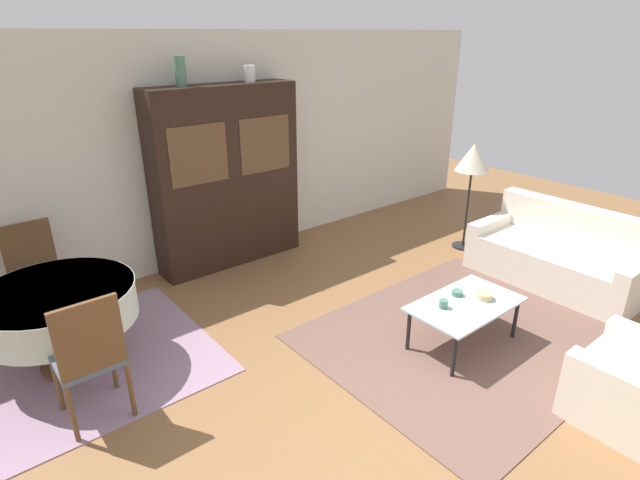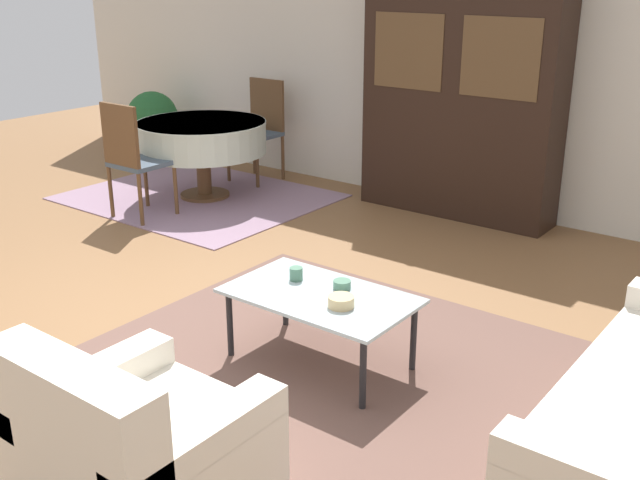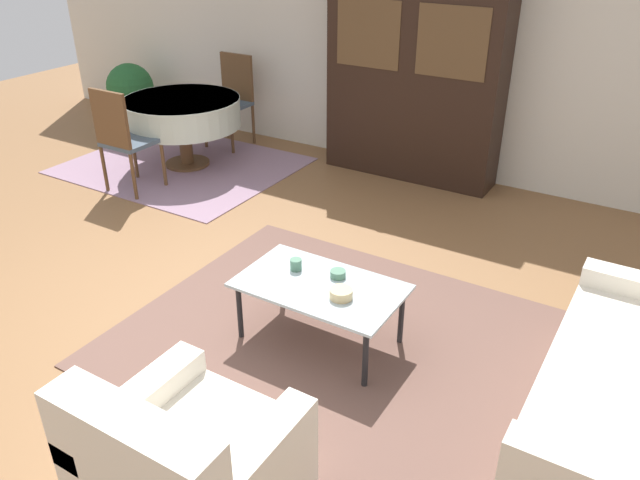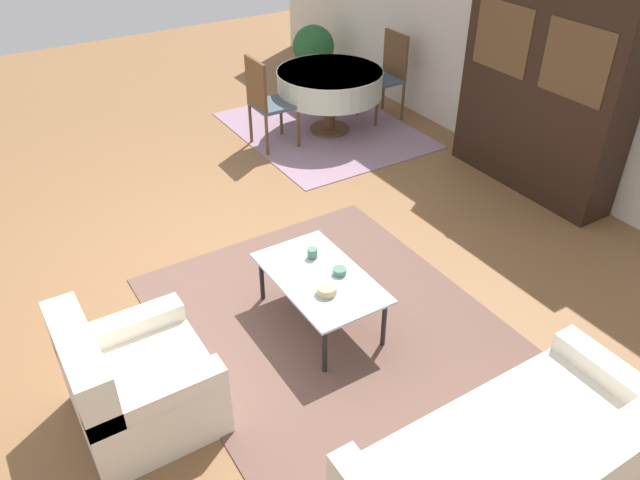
{
  "view_description": "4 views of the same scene",
  "coord_description": "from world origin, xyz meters",
  "px_view_note": "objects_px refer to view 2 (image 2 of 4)",
  "views": [
    {
      "loc": [
        -2.4,
        -1.79,
        2.67
      ],
      "look_at": [
        0.2,
        1.4,
        0.95
      ],
      "focal_mm": 28.0,
      "sensor_mm": 36.0,
      "label": 1
    },
    {
      "loc": [
        3.36,
        -2.6,
        2.13
      ],
      "look_at": [
        1.08,
        0.41,
        0.75
      ],
      "focal_mm": 42.0,
      "sensor_mm": 36.0,
      "label": 2
    },
    {
      "loc": [
        2.8,
        -2.43,
        2.53
      ],
      "look_at": [
        1.08,
        0.41,
        0.75
      ],
      "focal_mm": 35.0,
      "sensor_mm": 36.0,
      "label": 3
    },
    {
      "loc": [
        4.11,
        -1.48,
        3.2
      ],
      "look_at": [
        1.08,
        0.41,
        0.75
      ],
      "focal_mm": 35.0,
      "sensor_mm": 36.0,
      "label": 4
    }
  ],
  "objects_px": {
    "display_cabinet": "(461,96)",
    "dining_chair_near": "(132,154)",
    "bowl_small": "(342,285)",
    "dining_chair_far": "(261,124)",
    "coffee_table": "(320,301)",
    "dining_table": "(202,137)",
    "cup": "(296,274)",
    "armchair": "(136,453)",
    "potted_plant": "(153,121)",
    "bowl": "(341,301)"
  },
  "relations": [
    {
      "from": "display_cabinet",
      "to": "dining_chair_near",
      "type": "relative_size",
      "value": 2.07
    },
    {
      "from": "bowl_small",
      "to": "display_cabinet",
      "type": "bearing_deg",
      "value": 104.97
    },
    {
      "from": "dining_chair_far",
      "to": "coffee_table",
      "type": "bearing_deg",
      "value": 136.17
    },
    {
      "from": "dining_table",
      "to": "bowl_small",
      "type": "height_order",
      "value": "dining_table"
    },
    {
      "from": "coffee_table",
      "to": "dining_chair_far",
      "type": "height_order",
      "value": "dining_chair_far"
    },
    {
      "from": "bowl_small",
      "to": "cup",
      "type": "bearing_deg",
      "value": -167.63
    },
    {
      "from": "dining_chair_far",
      "to": "armchair",
      "type": "bearing_deg",
      "value": 125.99
    },
    {
      "from": "cup",
      "to": "potted_plant",
      "type": "distance_m",
      "value": 4.95
    },
    {
      "from": "coffee_table",
      "to": "display_cabinet",
      "type": "xyz_separation_m",
      "value": [
        -0.7,
        2.96,
        0.68
      ]
    },
    {
      "from": "dining_table",
      "to": "armchair",
      "type": "bearing_deg",
      "value": -47.77
    },
    {
      "from": "cup",
      "to": "dining_chair_far",
      "type": "bearing_deg",
      "value": 134.58
    },
    {
      "from": "dining_chair_near",
      "to": "dining_table",
      "type": "bearing_deg",
      "value": 90.0
    },
    {
      "from": "dining_table",
      "to": "coffee_table",
      "type": "bearing_deg",
      "value": -33.72
    },
    {
      "from": "dining_table",
      "to": "dining_chair_near",
      "type": "bearing_deg",
      "value": -90.0
    },
    {
      "from": "coffee_table",
      "to": "bowl_small",
      "type": "distance_m",
      "value": 0.16
    },
    {
      "from": "coffee_table",
      "to": "dining_chair_near",
      "type": "xyz_separation_m",
      "value": [
        -2.89,
        1.08,
        0.2
      ]
    },
    {
      "from": "dining_chair_near",
      "to": "bowl_small",
      "type": "xyz_separation_m",
      "value": [
        2.94,
        -0.95,
        -0.13
      ]
    },
    {
      "from": "dining_chair_far",
      "to": "potted_plant",
      "type": "distance_m",
      "value": 1.57
    },
    {
      "from": "cup",
      "to": "bowl",
      "type": "distance_m",
      "value": 0.44
    },
    {
      "from": "cup",
      "to": "bowl",
      "type": "bearing_deg",
      "value": -18.04
    },
    {
      "from": "dining_chair_near",
      "to": "potted_plant",
      "type": "bearing_deg",
      "value": 134.8
    },
    {
      "from": "potted_plant",
      "to": "cup",
      "type": "bearing_deg",
      "value": -31.45
    },
    {
      "from": "dining_table",
      "to": "potted_plant",
      "type": "xyz_separation_m",
      "value": [
        -1.56,
        0.73,
        -0.14
      ]
    },
    {
      "from": "coffee_table",
      "to": "cup",
      "type": "bearing_deg",
      "value": 162.1
    },
    {
      "from": "dining_chair_far",
      "to": "bowl",
      "type": "height_order",
      "value": "dining_chair_far"
    },
    {
      "from": "dining_table",
      "to": "potted_plant",
      "type": "bearing_deg",
      "value": 155.05
    },
    {
      "from": "dining_chair_far",
      "to": "bowl",
      "type": "xyz_separation_m",
      "value": [
        3.08,
        -2.84,
        -0.13
      ]
    },
    {
      "from": "display_cabinet",
      "to": "potted_plant",
      "type": "xyz_separation_m",
      "value": [
        -3.75,
        -0.31,
        -0.62
      ]
    },
    {
      "from": "display_cabinet",
      "to": "bowl_small",
      "type": "bearing_deg",
      "value": -75.03
    },
    {
      "from": "dining_chair_near",
      "to": "bowl_small",
      "type": "height_order",
      "value": "dining_chair_near"
    },
    {
      "from": "armchair",
      "to": "bowl_small",
      "type": "xyz_separation_m",
      "value": [
        -0.13,
        1.59,
        0.15
      ]
    },
    {
      "from": "cup",
      "to": "bowl",
      "type": "xyz_separation_m",
      "value": [
        0.42,
        -0.14,
        -0.01
      ]
    },
    {
      "from": "dining_table",
      "to": "dining_chair_far",
      "type": "relative_size",
      "value": 1.2
    },
    {
      "from": "coffee_table",
      "to": "display_cabinet",
      "type": "relative_size",
      "value": 0.49
    },
    {
      "from": "coffee_table",
      "to": "dining_chair_far",
      "type": "xyz_separation_m",
      "value": [
        -2.89,
        2.77,
        0.2
      ]
    },
    {
      "from": "coffee_table",
      "to": "bowl_small",
      "type": "xyz_separation_m",
      "value": [
        0.05,
        0.14,
        0.06
      ]
    },
    {
      "from": "bowl",
      "to": "dining_chair_near",
      "type": "bearing_deg",
      "value": 159.58
    },
    {
      "from": "dining_chair_near",
      "to": "display_cabinet",
      "type": "bearing_deg",
      "value": 40.68
    },
    {
      "from": "dining_chair_near",
      "to": "bowl",
      "type": "relative_size",
      "value": 7.28
    },
    {
      "from": "dining_chair_far",
      "to": "bowl",
      "type": "bearing_deg",
      "value": 137.34
    },
    {
      "from": "cup",
      "to": "potted_plant",
      "type": "height_order",
      "value": "potted_plant"
    },
    {
      "from": "potted_plant",
      "to": "dining_chair_near",
      "type": "bearing_deg",
      "value": -45.2
    },
    {
      "from": "armchair",
      "to": "dining_chair_far",
      "type": "height_order",
      "value": "dining_chair_far"
    },
    {
      "from": "cup",
      "to": "potted_plant",
      "type": "xyz_separation_m",
      "value": [
        -4.22,
        2.58,
        -0.02
      ]
    },
    {
      "from": "display_cabinet",
      "to": "cup",
      "type": "xyz_separation_m",
      "value": [
        0.47,
        -2.89,
        -0.6
      ]
    },
    {
      "from": "bowl",
      "to": "potted_plant",
      "type": "bearing_deg",
      "value": 149.64
    },
    {
      "from": "armchair",
      "to": "dining_table",
      "type": "relative_size",
      "value": 0.67
    },
    {
      "from": "display_cabinet",
      "to": "dining_table",
      "type": "height_order",
      "value": "display_cabinet"
    },
    {
      "from": "cup",
      "to": "potted_plant",
      "type": "bearing_deg",
      "value": 148.55
    },
    {
      "from": "armchair",
      "to": "display_cabinet",
      "type": "bearing_deg",
      "value": 101.33
    }
  ]
}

